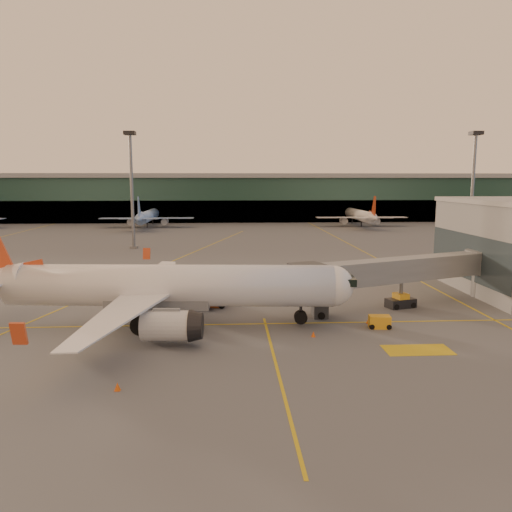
{
  "coord_description": "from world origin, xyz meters",
  "views": [
    {
      "loc": [
        1.18,
        -45.96,
        15.0
      ],
      "look_at": [
        4.84,
        19.99,
        5.0
      ],
      "focal_mm": 35.0,
      "sensor_mm": 36.0,
      "label": 1
    }
  ],
  "objects": [
    {
      "name": "cone_nose",
      "position": [
        15.91,
        4.58,
        0.24
      ],
      "size": [
        0.39,
        0.39,
        0.49
      ],
      "color": "#DA500B",
      "rests_on": "ground"
    },
    {
      "name": "cone_wing_left",
      "position": [
        -5.48,
        23.84,
        0.27
      ],
      "size": [
        0.43,
        0.43,
        0.55
      ],
      "color": "#DA500B",
      "rests_on": "ground"
    },
    {
      "name": "taxi_markings",
      "position": [
        -7.32,
        44.49,
        0.01
      ],
      "size": [
        100.12,
        173.0,
        0.01
      ],
      "color": "gold",
      "rests_on": "ground"
    },
    {
      "name": "pushback_tug",
      "position": [
        21.66,
        10.97,
        0.71
      ],
      "size": [
        3.75,
        2.72,
        1.74
      ],
      "rotation": [
        0.0,
        0.0,
        0.3
      ],
      "color": "black",
      "rests_on": "ground"
    },
    {
      "name": "main_airplane",
      "position": [
        -6.28,
        4.98,
        4.08
      ],
      "size": [
        41.58,
        37.48,
        12.54
      ],
      "rotation": [
        0.0,
        0.0,
        -0.07
      ],
      "color": "white",
      "rests_on": "ground"
    },
    {
      "name": "catering_truck",
      "position": [
        -1.09,
        13.16,
        2.27
      ],
      "size": [
        5.57,
        3.66,
        3.99
      ],
      "rotation": [
        0.0,
        0.0,
        -0.3
      ],
      "color": "#A24217",
      "rests_on": "ground"
    },
    {
      "name": "jet_bridge",
      "position": [
        23.05,
        11.66,
        4.31
      ],
      "size": [
        28.67,
        13.77,
        6.1
      ],
      "color": "slate",
      "rests_on": "ground"
    },
    {
      "name": "ground",
      "position": [
        0.0,
        0.0,
        0.0
      ],
      "size": [
        600.0,
        600.0,
        0.0
      ],
      "primitive_type": "plane",
      "color": "#4C4F54",
      "rests_on": "ground"
    },
    {
      "name": "cone_wing_right",
      "position": [
        -6.92,
        -11.32,
        0.29
      ],
      "size": [
        0.47,
        0.47,
        0.6
      ],
      "color": "#DA500B",
      "rests_on": "ground"
    },
    {
      "name": "gpu_cart",
      "position": [
        16.61,
        2.84,
        0.63
      ],
      "size": [
        2.34,
        1.55,
        1.29
      ],
      "rotation": [
        0.0,
        0.0,
        -0.11
      ],
      "color": "gold",
      "rests_on": "ground"
    },
    {
      "name": "cone_fwd",
      "position": [
        9.32,
        0.32,
        0.26
      ],
      "size": [
        0.43,
        0.43,
        0.55
      ],
      "color": "#DA500B",
      "rests_on": "ground"
    },
    {
      "name": "distant_aircraft_row",
      "position": [
        -53.75,
        118.0,
        0.0
      ],
      "size": [
        225.0,
        34.0,
        13.0
      ],
      "color": "#80A3D7",
      "rests_on": "ground"
    },
    {
      "name": "mast_west_near",
      "position": [
        -20.0,
        66.0,
        14.86
      ],
      "size": [
        2.4,
        2.4,
        25.6
      ],
      "color": "slate",
      "rests_on": "ground"
    },
    {
      "name": "terminal",
      "position": [
        0.0,
        141.79,
        8.76
      ],
      "size": [
        400.0,
        20.0,
        17.6
      ],
      "color": "#19382D",
      "rests_on": "ground"
    },
    {
      "name": "mast_east_near",
      "position": [
        55.0,
        62.0,
        14.86
      ],
      "size": [
        2.4,
        2.4,
        25.6
      ],
      "color": "slate",
      "rests_on": "ground"
    }
  ]
}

